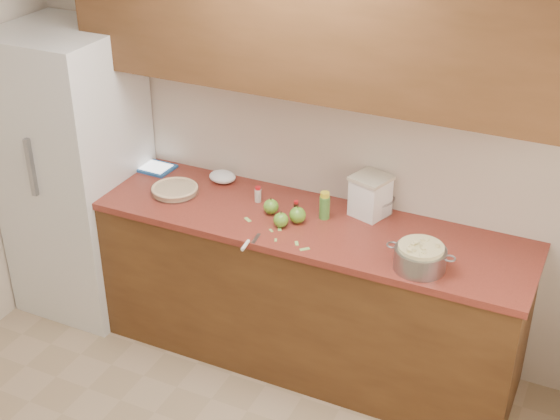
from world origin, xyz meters
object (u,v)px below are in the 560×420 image
at_px(flour_canister, 370,195).
at_px(tablet, 154,168).
at_px(pie, 175,190).
at_px(colander, 420,257).

distance_m(flour_canister, tablet, 1.39).
distance_m(pie, flour_canister, 1.13).
xyz_separation_m(flour_canister, tablet, (-1.39, -0.02, -0.11)).
height_order(colander, tablet, colander).
bearing_deg(colander, flour_canister, 134.74).
xyz_separation_m(pie, flour_canister, (1.10, 0.25, 0.09)).
bearing_deg(flour_canister, colander, -45.26).
bearing_deg(colander, tablet, 167.95).
relative_size(colander, tablet, 1.42).
relative_size(pie, flour_canister, 1.18).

